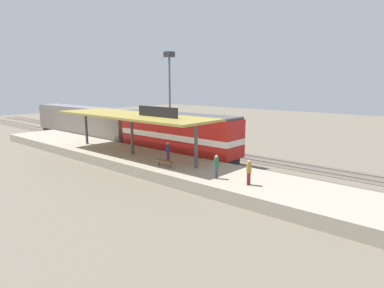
{
  "coord_description": "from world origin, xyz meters",
  "views": [
    {
      "loc": [
        -23.99,
        -24.48,
        7.61
      ],
      "look_at": [
        -1.38,
        -4.77,
        2.0
      ],
      "focal_mm": 30.59,
      "sensor_mm": 36.0,
      "label": 1
    }
  ],
  "objects_px": {
    "locomotive": "(177,134)",
    "light_mast": "(169,77)",
    "platform_bench": "(165,161)",
    "person_boarding": "(249,171)",
    "person_waiting": "(168,151)",
    "passenger_carriage_single": "(83,122)",
    "person_walking": "(216,165)"
  },
  "relations": [
    {
      "from": "platform_bench",
      "to": "locomotive",
      "type": "height_order",
      "value": "locomotive"
    },
    {
      "from": "light_mast",
      "to": "person_boarding",
      "type": "distance_m",
      "value": 25.61
    },
    {
      "from": "locomotive",
      "to": "light_mast",
      "type": "bearing_deg",
      "value": 48.52
    },
    {
      "from": "passenger_carriage_single",
      "to": "person_boarding",
      "type": "xyz_separation_m",
      "value": [
        -5.67,
        -29.96,
        -0.46
      ]
    },
    {
      "from": "light_mast",
      "to": "person_waiting",
      "type": "bearing_deg",
      "value": -135.75
    },
    {
      "from": "person_waiting",
      "to": "locomotive",
      "type": "bearing_deg",
      "value": 35.21
    },
    {
      "from": "person_waiting",
      "to": "person_boarding",
      "type": "relative_size",
      "value": 1.0
    },
    {
      "from": "light_mast",
      "to": "person_walking",
      "type": "bearing_deg",
      "value": -126.88
    },
    {
      "from": "light_mast",
      "to": "passenger_carriage_single",
      "type": "bearing_deg",
      "value": 130.36
    },
    {
      "from": "platform_bench",
      "to": "light_mast",
      "type": "distance_m",
      "value": 20.31
    },
    {
      "from": "locomotive",
      "to": "person_boarding",
      "type": "relative_size",
      "value": 8.44
    },
    {
      "from": "platform_bench",
      "to": "person_boarding",
      "type": "distance_m",
      "value": 7.68
    },
    {
      "from": "locomotive",
      "to": "light_mast",
      "type": "height_order",
      "value": "light_mast"
    },
    {
      "from": "light_mast",
      "to": "person_waiting",
      "type": "height_order",
      "value": "light_mast"
    },
    {
      "from": "person_boarding",
      "to": "passenger_carriage_single",
      "type": "bearing_deg",
      "value": 79.29
    },
    {
      "from": "locomotive",
      "to": "person_waiting",
      "type": "xyz_separation_m",
      "value": [
        -4.56,
        -3.22,
        -0.56
      ]
    },
    {
      "from": "platform_bench",
      "to": "passenger_carriage_single",
      "type": "distance_m",
      "value": 23.11
    },
    {
      "from": "locomotive",
      "to": "person_boarding",
      "type": "xyz_separation_m",
      "value": [
        -5.67,
        -11.96,
        -0.56
      ]
    },
    {
      "from": "passenger_carriage_single",
      "to": "person_walking",
      "type": "xyz_separation_m",
      "value": [
        -5.89,
        -27.43,
        -0.46
      ]
    },
    {
      "from": "locomotive",
      "to": "light_mast",
      "type": "xyz_separation_m",
      "value": [
        7.8,
        8.82,
        5.99
      ]
    },
    {
      "from": "passenger_carriage_single",
      "to": "locomotive",
      "type": "bearing_deg",
      "value": -90.0
    },
    {
      "from": "person_waiting",
      "to": "person_walking",
      "type": "xyz_separation_m",
      "value": [
        -1.33,
        -6.21,
        0.0
      ]
    },
    {
      "from": "platform_bench",
      "to": "locomotive",
      "type": "distance_m",
      "value": 7.46
    },
    {
      "from": "passenger_carriage_single",
      "to": "person_walking",
      "type": "bearing_deg",
      "value": -102.13
    },
    {
      "from": "person_walking",
      "to": "person_boarding",
      "type": "xyz_separation_m",
      "value": [
        0.23,
        -2.53,
        0.0
      ]
    },
    {
      "from": "person_boarding",
      "to": "person_waiting",
      "type": "bearing_deg",
      "value": 82.77
    },
    {
      "from": "light_mast",
      "to": "person_walking",
      "type": "xyz_separation_m",
      "value": [
        -13.69,
        -18.25,
        -6.54
      ]
    },
    {
      "from": "person_waiting",
      "to": "light_mast",
      "type": "bearing_deg",
      "value": 44.25
    },
    {
      "from": "person_walking",
      "to": "person_boarding",
      "type": "bearing_deg",
      "value": -84.89
    },
    {
      "from": "passenger_carriage_single",
      "to": "person_walking",
      "type": "distance_m",
      "value": 28.06
    },
    {
      "from": "platform_bench",
      "to": "light_mast",
      "type": "height_order",
      "value": "light_mast"
    },
    {
      "from": "passenger_carriage_single",
      "to": "person_walking",
      "type": "relative_size",
      "value": 11.7
    }
  ]
}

